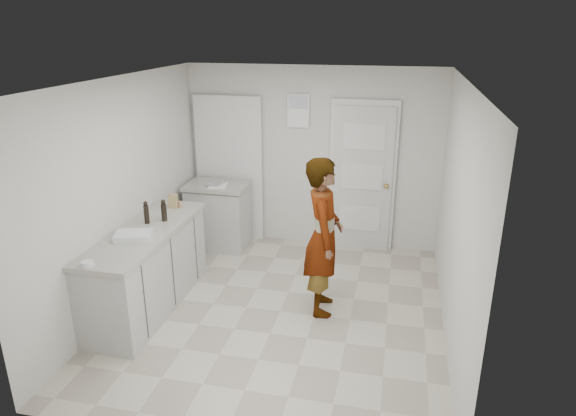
% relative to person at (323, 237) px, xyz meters
% --- Properties ---
extents(ground, '(4.00, 4.00, 0.00)m').
position_rel_person_xyz_m(ground, '(-0.44, -0.17, -0.87)').
color(ground, '#A29788').
rests_on(ground, ground).
extents(room_shell, '(4.00, 4.00, 4.00)m').
position_rel_person_xyz_m(room_shell, '(-0.62, 1.78, 0.16)').
color(room_shell, beige).
rests_on(room_shell, ground).
extents(main_counter, '(0.64, 1.96, 0.93)m').
position_rel_person_xyz_m(main_counter, '(-1.89, -0.37, -0.44)').
color(main_counter, beige).
rests_on(main_counter, ground).
extents(side_counter, '(0.84, 0.61, 0.93)m').
position_rel_person_xyz_m(side_counter, '(-1.69, 1.38, -0.44)').
color(side_counter, beige).
rests_on(side_counter, ground).
extents(person, '(0.51, 0.69, 1.74)m').
position_rel_person_xyz_m(person, '(0.00, 0.00, 0.00)').
color(person, silver).
rests_on(person, ground).
extents(cake_mix_box, '(0.11, 0.06, 0.17)m').
position_rel_person_xyz_m(cake_mix_box, '(-1.87, 0.36, 0.14)').
color(cake_mix_box, '#96774B').
rests_on(cake_mix_box, main_counter).
extents(spice_jar, '(0.05, 0.05, 0.07)m').
position_rel_person_xyz_m(spice_jar, '(-1.80, 0.40, 0.09)').
color(spice_jar, tan).
rests_on(spice_jar, main_counter).
extents(oil_cruet_a, '(0.06, 0.06, 0.25)m').
position_rel_person_xyz_m(oil_cruet_a, '(-1.79, -0.06, 0.18)').
color(oil_cruet_a, black).
rests_on(oil_cruet_a, main_counter).
extents(oil_cruet_b, '(0.06, 0.06, 0.26)m').
position_rel_person_xyz_m(oil_cruet_b, '(-1.94, -0.17, 0.18)').
color(oil_cruet_b, black).
rests_on(oil_cruet_b, main_counter).
extents(baking_dish, '(0.42, 0.35, 0.06)m').
position_rel_person_xyz_m(baking_dish, '(-1.88, -0.59, 0.09)').
color(baking_dish, silver).
rests_on(baking_dish, main_counter).
extents(egg_bowl, '(0.12, 0.12, 0.04)m').
position_rel_person_xyz_m(egg_bowl, '(-1.98, -1.27, 0.08)').
color(egg_bowl, silver).
rests_on(egg_bowl, main_counter).
extents(papers, '(0.29, 0.34, 0.01)m').
position_rel_person_xyz_m(papers, '(-1.65, 1.32, 0.06)').
color(papers, white).
rests_on(papers, side_counter).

